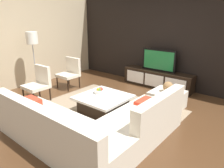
# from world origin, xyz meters

# --- Properties ---
(ground_plane) EXTENTS (14.00, 14.00, 0.00)m
(ground_plane) POSITION_xyz_m (0.00, 0.00, 0.00)
(ground_plane) COLOR #4C301C
(feature_wall_back) EXTENTS (6.40, 0.12, 2.80)m
(feature_wall_back) POSITION_xyz_m (0.00, 2.70, 1.40)
(feature_wall_back) COLOR black
(feature_wall_back) RESTS_ON ground
(side_wall_left) EXTENTS (0.12, 5.20, 2.80)m
(side_wall_left) POSITION_xyz_m (-3.20, 0.20, 1.40)
(side_wall_left) COLOR #C6B28E
(side_wall_left) RESTS_ON ground
(area_rug) EXTENTS (3.05, 2.73, 0.01)m
(area_rug) POSITION_xyz_m (-0.10, 0.00, 0.01)
(area_rug) COLOR gray
(area_rug) RESTS_ON ground
(media_console) EXTENTS (2.09, 0.44, 0.50)m
(media_console) POSITION_xyz_m (-0.00, 2.40, 0.25)
(media_console) COLOR black
(media_console) RESTS_ON ground
(television) EXTENTS (1.03, 0.06, 0.63)m
(television) POSITION_xyz_m (0.00, 2.40, 0.82)
(television) COLOR black
(television) RESTS_ON media_console
(sectional_couch) EXTENTS (2.50, 2.37, 0.81)m
(sectional_couch) POSITION_xyz_m (0.53, -0.88, 0.28)
(sectional_couch) COLOR beige
(sectional_couch) RESTS_ON ground
(coffee_table) EXTENTS (1.03, 1.02, 0.38)m
(coffee_table) POSITION_xyz_m (-0.10, 0.10, 0.20)
(coffee_table) COLOR black
(coffee_table) RESTS_ON ground
(accent_chair_near) EXTENTS (0.56, 0.53, 0.87)m
(accent_chair_near) POSITION_xyz_m (-1.80, -0.38, 0.49)
(accent_chair_near) COLOR black
(accent_chair_near) RESTS_ON ground
(floor_lamp) EXTENTS (0.31, 0.31, 1.63)m
(floor_lamp) POSITION_xyz_m (-2.60, 0.03, 1.36)
(floor_lamp) COLOR #A5A5AA
(floor_lamp) RESTS_ON ground
(ottoman) EXTENTS (0.70, 0.70, 0.40)m
(ottoman) POSITION_xyz_m (0.88, 1.20, 0.20)
(ottoman) COLOR beige
(ottoman) RESTS_ON ground
(fruit_bowl) EXTENTS (0.28, 0.28, 0.13)m
(fruit_bowl) POSITION_xyz_m (-0.28, 0.20, 0.43)
(fruit_bowl) COLOR silver
(fruit_bowl) RESTS_ON coffee_table
(accent_chair_far) EXTENTS (0.56, 0.51, 0.87)m
(accent_chair_far) POSITION_xyz_m (-2.00, 0.78, 0.49)
(accent_chair_far) COLOR black
(accent_chair_far) RESTS_ON ground
(decorative_ball) EXTENTS (0.24, 0.24, 0.24)m
(decorative_ball) POSITION_xyz_m (0.88, 1.20, 0.52)
(decorative_ball) COLOR #997247
(decorative_ball) RESTS_ON ottoman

